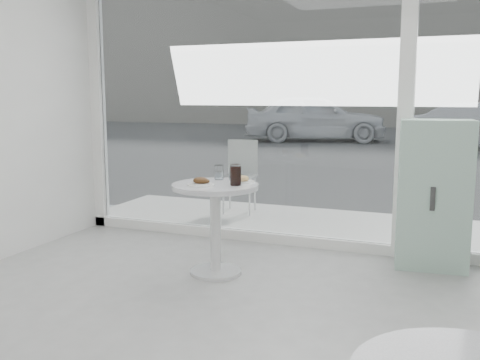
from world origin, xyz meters
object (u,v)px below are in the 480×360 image
at_px(water_tumbler_a, 219,173).
at_px(patio_chair, 241,171).
at_px(plate_donut, 241,180).
at_px(water_tumbler_b, 233,175).
at_px(mint_cabinet, 434,195).
at_px(main_table, 215,210).
at_px(plate_fritter, 201,182).
at_px(car_white, 315,117).
at_px(cola_glass, 236,175).

bearing_deg(water_tumbler_a, patio_chair, 106.13).
bearing_deg(plate_donut, water_tumbler_b, 149.33).
relative_size(plate_donut, water_tumbler_b, 1.90).
bearing_deg(patio_chair, mint_cabinet, -38.01).
distance_m(main_table, patio_chair, 2.27).
bearing_deg(plate_fritter, plate_donut, 47.18).
bearing_deg(plate_donut, car_white, 101.10).
relative_size(mint_cabinet, patio_chair, 1.45).
bearing_deg(patio_chair, water_tumbler_b, -78.74).
distance_m(plate_fritter, water_tumbler_a, 0.33).
bearing_deg(main_table, patio_chair, 106.11).
bearing_deg(mint_cabinet, water_tumbler_b, -164.18).
height_order(car_white, cola_glass, car_white).
distance_m(mint_cabinet, patio_chair, 2.66).
bearing_deg(cola_glass, water_tumbler_a, 137.81).
distance_m(main_table, water_tumbler_a, 0.36).
xyz_separation_m(mint_cabinet, water_tumbler_a, (-1.75, -0.64, 0.18)).
bearing_deg(mint_cabinet, plate_fritter, -157.10).
relative_size(main_table, plate_fritter, 3.49).
distance_m(mint_cabinet, water_tumbler_b, 1.75).
xyz_separation_m(mint_cabinet, water_tumbler_b, (-1.61, -0.65, 0.17)).
distance_m(mint_cabinet, cola_glass, 1.74).
distance_m(patio_chair, plate_fritter, 2.36).
bearing_deg(main_table, water_tumbler_b, 71.94).
xyz_separation_m(main_table, water_tumbler_b, (0.07, 0.22, 0.27)).
xyz_separation_m(main_table, mint_cabinet, (1.68, 0.86, 0.10)).
height_order(patio_chair, car_white, car_white).
relative_size(plate_fritter, water_tumbler_b, 1.95).
bearing_deg(plate_donut, patio_chair, 111.61).
height_order(mint_cabinet, water_tumbler_b, mint_cabinet).
height_order(main_table, mint_cabinet, mint_cabinet).
bearing_deg(mint_cabinet, patio_chair, 144.37).
distance_m(main_table, plate_fritter, 0.28).
relative_size(car_white, water_tumbler_a, 35.96).
relative_size(patio_chair, car_white, 0.20).
relative_size(patio_chair, plate_fritter, 4.05).
xyz_separation_m(main_table, plate_fritter, (-0.08, -0.11, 0.25)).
distance_m(water_tumbler_a, cola_glass, 0.33).
height_order(plate_donut, water_tumbler_b, water_tumbler_b).
height_order(car_white, water_tumbler_a, car_white).
xyz_separation_m(car_white, plate_fritter, (2.34, -13.44, 0.02)).
bearing_deg(mint_cabinet, car_white, 102.17).
relative_size(main_table, cola_glass, 4.45).
distance_m(plate_donut, water_tumbler_b, 0.12).
bearing_deg(patio_chair, plate_fritter, -84.79).
height_order(main_table, water_tumbler_b, water_tumbler_b).
height_order(mint_cabinet, plate_donut, mint_cabinet).
relative_size(mint_cabinet, water_tumbler_a, 10.18).
relative_size(plate_fritter, plate_donut, 1.03).
bearing_deg(main_table, car_white, 100.26).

